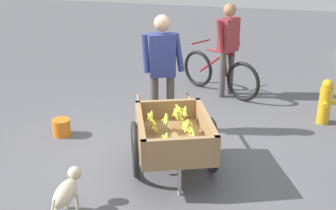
# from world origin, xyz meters

# --- Properties ---
(ground_plane) EXTENTS (24.00, 24.00, 0.00)m
(ground_plane) POSITION_xyz_m (0.00, 0.00, 0.00)
(ground_plane) COLOR #56565B
(fruit_cart) EXTENTS (1.81, 1.33, 0.70)m
(fruit_cart) POSITION_xyz_m (0.31, 0.20, 0.44)
(fruit_cart) COLOR #937047
(fruit_cart) RESTS_ON ground
(vendor_person) EXTENTS (0.32, 0.54, 1.62)m
(vendor_person) POSITION_xyz_m (-0.75, -0.24, 0.97)
(vendor_person) COLOR #4C4742
(vendor_person) RESTS_ON ground
(bicycle) EXTENTS (0.90, 1.46, 0.85)m
(bicycle) POSITION_xyz_m (-2.45, 0.28, 0.35)
(bicycle) COLOR black
(bicycle) RESTS_ON ground
(cyclist_person) EXTENTS (0.46, 0.36, 1.56)m
(cyclist_person) POSITION_xyz_m (-2.37, 0.41, 0.93)
(cyclist_person) COLOR #4C4742
(cyclist_person) RESTS_ON ground
(dog) EXTENTS (0.67, 0.23, 0.40)m
(dog) POSITION_xyz_m (1.37, -0.58, 0.27)
(dog) COLOR beige
(dog) RESTS_ON ground
(fire_hydrant) EXTENTS (0.25, 0.25, 0.67)m
(fire_hydrant) POSITION_xyz_m (-1.60, 1.95, 0.33)
(fire_hydrant) COLOR gold
(fire_hydrant) RESTS_ON ground
(plastic_bucket) EXTENTS (0.24, 0.24, 0.23)m
(plastic_bucket) POSITION_xyz_m (-0.20, -1.53, 0.11)
(plastic_bucket) COLOR orange
(plastic_bucket) RESTS_ON ground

